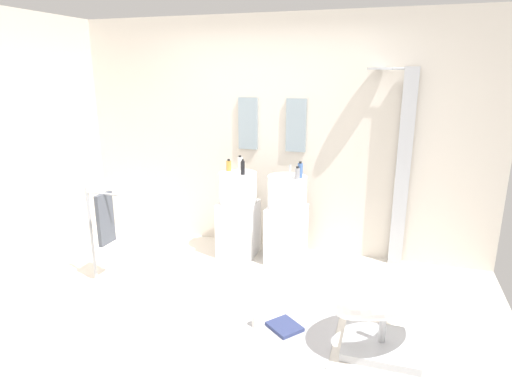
% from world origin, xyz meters
% --- Properties ---
extents(ground_plane, '(4.80, 3.60, 0.04)m').
position_xyz_m(ground_plane, '(0.00, 0.00, -0.02)').
color(ground_plane, silver).
extents(rear_partition, '(4.80, 0.10, 2.60)m').
position_xyz_m(rear_partition, '(0.00, 1.65, 1.30)').
color(rear_partition, beige).
rests_on(rear_partition, ground_plane).
extents(pedestal_sink_left, '(0.41, 0.41, 1.05)m').
position_xyz_m(pedestal_sink_left, '(-0.28, 1.23, 0.48)').
color(pedestal_sink_left, white).
rests_on(pedestal_sink_left, ground_plane).
extents(pedestal_sink_right, '(0.41, 0.41, 1.05)m').
position_xyz_m(pedestal_sink_right, '(0.28, 1.23, 0.48)').
color(pedestal_sink_right, white).
rests_on(pedestal_sink_right, ground_plane).
extents(vanity_mirror_left, '(0.22, 0.03, 0.58)m').
position_xyz_m(vanity_mirror_left, '(-0.28, 1.58, 1.44)').
color(vanity_mirror_left, '#8C9EA8').
extents(vanity_mirror_right, '(0.22, 0.03, 0.58)m').
position_xyz_m(vanity_mirror_right, '(0.28, 1.58, 1.44)').
color(vanity_mirror_right, '#8C9EA8').
extents(shower_column, '(0.49, 0.24, 2.05)m').
position_xyz_m(shower_column, '(1.40, 1.53, 1.08)').
color(shower_column, '#B7BABF').
rests_on(shower_column, ground_plane).
extents(lounge_chair, '(1.09, 1.09, 0.65)m').
position_xyz_m(lounge_chair, '(1.34, -0.08, 0.35)').
color(lounge_chair, '#B7BABF').
rests_on(lounge_chair, ground_plane).
extents(towel_rack, '(0.37, 0.22, 0.95)m').
position_xyz_m(towel_rack, '(-1.28, 0.23, 0.63)').
color(towel_rack, '#B7BABF').
rests_on(towel_rack, ground_plane).
extents(area_rug, '(1.13, 0.79, 0.01)m').
position_xyz_m(area_rug, '(0.42, -0.05, 0.01)').
color(area_rug, '#B2B2B7').
rests_on(area_rug, ground_plane).
extents(magazine_navy, '(0.33, 0.32, 0.03)m').
position_xyz_m(magazine_navy, '(0.59, -0.06, 0.02)').
color(magazine_navy, navy).
rests_on(magazine_navy, area_rug).
extents(coffee_mug, '(0.07, 0.07, 0.09)m').
position_xyz_m(coffee_mug, '(0.36, -0.10, 0.06)').
color(coffee_mug, white).
rests_on(coffee_mug, area_rug).
extents(soap_bottle_black, '(0.04, 0.04, 0.16)m').
position_xyz_m(soap_bottle_black, '(-0.19, 1.16, 1.02)').
color(soap_bottle_black, black).
rests_on(soap_bottle_black, pedestal_sink_left).
extents(soap_bottle_blue, '(0.05, 0.05, 0.17)m').
position_xyz_m(soap_bottle_blue, '(0.41, 1.21, 1.03)').
color(soap_bottle_blue, '#4C72B7').
rests_on(soap_bottle_blue, pedestal_sink_right).
extents(soap_bottle_white, '(0.06, 0.06, 0.16)m').
position_xyz_m(soap_bottle_white, '(-0.30, 1.36, 1.02)').
color(soap_bottle_white, white).
rests_on(soap_bottle_white, pedestal_sink_left).
extents(soap_bottle_grey, '(0.05, 0.05, 0.13)m').
position_xyz_m(soap_bottle_grey, '(0.40, 1.15, 1.01)').
color(soap_bottle_grey, '#99999E').
rests_on(soap_bottle_grey, pedestal_sink_right).
extents(soap_bottle_amber, '(0.05, 0.05, 0.13)m').
position_xyz_m(soap_bottle_amber, '(-0.40, 1.28, 1.01)').
color(soap_bottle_amber, '#C68C38').
rests_on(soap_bottle_amber, pedestal_sink_left).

